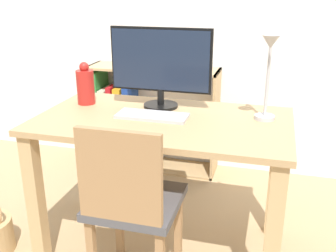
% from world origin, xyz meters
% --- Properties ---
extents(ground_plane, '(10.00, 10.00, 0.00)m').
position_xyz_m(ground_plane, '(0.00, 0.00, 0.00)').
color(ground_plane, tan).
extents(desk, '(1.26, 0.72, 0.76)m').
position_xyz_m(desk, '(0.00, 0.00, 0.62)').
color(desk, tan).
rests_on(desk, ground_plane).
extents(monitor, '(0.55, 0.19, 0.43)m').
position_xyz_m(monitor, '(-0.06, 0.18, 1.00)').
color(monitor, black).
rests_on(monitor, desk).
extents(keyboard, '(0.36, 0.15, 0.02)m').
position_xyz_m(keyboard, '(-0.05, 0.00, 0.77)').
color(keyboard, '#B2B2B7').
rests_on(keyboard, desk).
extents(vase, '(0.10, 0.10, 0.23)m').
position_xyz_m(vase, '(-0.48, 0.13, 0.87)').
color(vase, '#B2231E').
rests_on(vase, desk).
extents(desk_lamp, '(0.10, 0.19, 0.42)m').
position_xyz_m(desk_lamp, '(0.49, 0.06, 1.02)').
color(desk_lamp, '#B7B7BC').
rests_on(desk_lamp, desk).
extents(chair, '(0.40, 0.40, 0.86)m').
position_xyz_m(chair, '(-0.05, -0.35, 0.48)').
color(chair, '#4C4C51').
rests_on(chair, ground_plane).
extents(bookshelf, '(1.00, 0.28, 0.81)m').
position_xyz_m(bookshelf, '(-0.56, 0.98, 0.36)').
color(bookshelf, tan).
rests_on(bookshelf, ground_plane).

